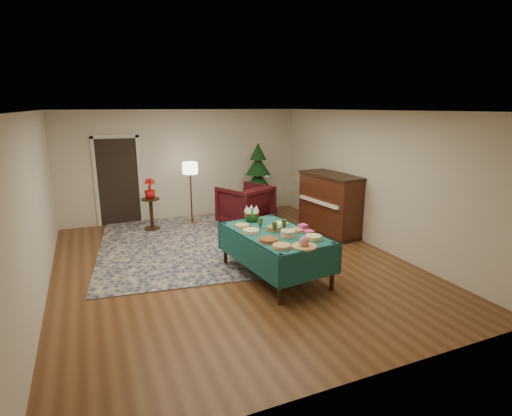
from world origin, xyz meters
name	(u,v)px	position (x,y,z in m)	size (l,w,h in m)	color
room_shell	(231,191)	(0.00, 0.00, 1.35)	(7.00, 7.00, 7.00)	#593319
doorway	(118,179)	(-1.60, 3.48, 1.10)	(1.08, 0.04, 2.16)	black
rug	(181,244)	(-0.61, 1.40, 0.01)	(3.20, 4.20, 0.02)	#131C4A
buffet_table	(275,241)	(0.48, -0.77, 0.62)	(1.39, 2.10, 0.77)	black
platter_0	(282,246)	(0.25, -1.47, 0.79)	(0.31, 0.31, 0.05)	silver
platter_1	(304,243)	(0.56, -1.58, 0.83)	(0.38, 0.38, 0.17)	silver
platter_2	(313,238)	(0.87, -1.33, 0.80)	(0.29, 0.29, 0.06)	silver
platter_3	(269,240)	(0.19, -1.15, 0.79)	(0.34, 0.34, 0.05)	silver
platter_4	(288,234)	(0.56, -1.06, 0.82)	(0.26, 0.26, 0.10)	silver
platter_5	(297,230)	(0.83, -0.87, 0.79)	(0.26, 0.26, 0.04)	silver
platter_6	(251,231)	(0.11, -0.63, 0.79)	(0.31, 0.31, 0.05)	silver
platter_7	(274,229)	(0.51, -0.68, 0.80)	(0.29, 0.29, 0.07)	silver
platter_8	(281,224)	(0.76, -0.44, 0.79)	(0.28, 0.28, 0.04)	silver
platter_9	(242,226)	(0.10, -0.28, 0.79)	(0.29, 0.29, 0.04)	silver
goblet_0	(260,223)	(0.34, -0.48, 0.86)	(0.08, 0.08, 0.18)	#2D471E
goblet_1	(284,224)	(0.68, -0.70, 0.86)	(0.08, 0.08, 0.18)	#2D471E
goblet_2	(275,227)	(0.47, -0.78, 0.86)	(0.08, 0.08, 0.18)	#2D471E
napkin_stack	(308,232)	(0.97, -1.01, 0.79)	(0.15, 0.15, 0.04)	#CF397B
gift_box	(303,227)	(0.96, -0.85, 0.82)	(0.12, 0.12, 0.10)	#D93C8B
centerpiece	(252,214)	(0.38, -0.01, 0.90)	(0.28, 0.28, 0.32)	#1E4C1E
armchair	(245,203)	(1.13, 2.21, 0.53)	(1.04, 0.97, 1.07)	#3E0D13
floor_lamp	(190,172)	(-0.01, 2.86, 1.26)	(0.36, 0.36, 1.49)	#A57F3F
side_table	(152,214)	(-0.99, 2.70, 0.36)	(0.41, 0.41, 0.74)	black
potted_plant	(150,193)	(-0.99, 2.70, 0.87)	(0.26, 0.46, 0.26)	red
christmas_tree	(258,183)	(1.77, 2.90, 0.85)	(1.18, 1.18, 1.89)	black
piano	(331,205)	(2.65, 0.88, 0.66)	(0.89, 1.62, 1.34)	black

